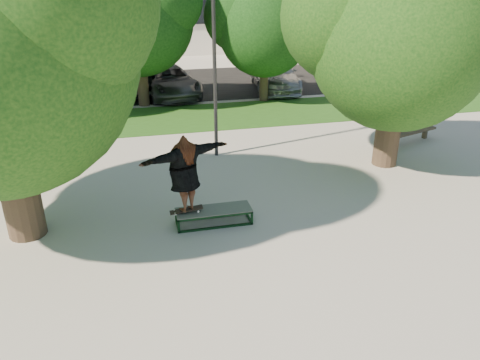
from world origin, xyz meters
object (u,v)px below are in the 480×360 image
object	(u,v)px
grind_box	(214,216)
car_grey	(169,81)
bench	(407,134)
car_silver_b	(274,74)
car_silver_a	(88,82)
lamppost	(214,58)
tree_right	(398,28)
car_dark	(134,77)

from	to	relation	value
grind_box	car_grey	distance (m)	13.07
bench	car_grey	xyz separation A→B (m)	(-7.47, 8.94, 0.36)
bench	car_silver_b	distance (m)	9.41
bench	car_silver_a	xyz separation A→B (m)	(-11.27, 9.78, 0.34)
lamppost	car_silver_a	world-z (taller)	lamppost
car_silver_b	car_grey	bearing A→B (deg)	-169.78
lamppost	car_silver_b	distance (m)	10.25
grind_box	car_silver_b	distance (m)	14.45
car_grey	tree_right	bearing A→B (deg)	-69.97
lamppost	car_grey	bearing A→B (deg)	94.67
tree_right	grind_box	xyz separation A→B (m)	(-5.85, -2.59, -3.90)
tree_right	car_dark	distance (m)	13.95
tree_right	bench	distance (m)	4.45
bench	grind_box	bearing A→B (deg)	-170.34
grind_box	car_dark	xyz separation A→B (m)	(-1.38, 14.05, 0.59)
lamppost	car_silver_a	size ratio (longest dim) A/B	1.51
lamppost	grind_box	xyz separation A→B (m)	(-0.93, -4.51, -2.96)
car_dark	grind_box	bearing A→B (deg)	-82.42
grind_box	car_dark	distance (m)	14.13
car_dark	car_silver_b	bearing A→B (deg)	-4.22
car_grey	car_silver_b	world-z (taller)	car_silver_b
tree_right	grind_box	size ratio (longest dim) A/B	3.62
car_dark	car_silver_a	bearing A→B (deg)	-173.92
lamppost	car_dark	size ratio (longest dim) A/B	1.29
car_silver_a	car_dark	world-z (taller)	car_dark
car_silver_a	car_grey	xyz separation A→B (m)	(3.80, -0.84, 0.01)
tree_right	lamppost	distance (m)	5.36
car_silver_a	car_dark	distance (m)	2.20
lamppost	car_silver_b	world-z (taller)	lamppost
lamppost	grind_box	distance (m)	5.47
bench	car_silver_a	bearing A→B (deg)	120.60
bench	car_silver_b	size ratio (longest dim) A/B	0.51
bench	car_silver_b	xyz separation A→B (m)	(-2.06, 9.18, 0.41)
tree_right	car_dark	world-z (taller)	tree_right
tree_right	bench	xyz separation A→B (m)	(1.85, 1.52, -3.75)
bench	car_dark	distance (m)	13.47
tree_right	car_dark	bearing A→B (deg)	122.24
bench	car_grey	size ratio (longest dim) A/B	0.53
tree_right	lamppost	xyz separation A→B (m)	(-4.92, 1.92, -0.94)
car_silver_a	car_grey	size ratio (longest dim) A/B	0.80
tree_right	car_silver_a	distance (m)	15.10
grind_box	car_dark	size ratio (longest dim) A/B	0.38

